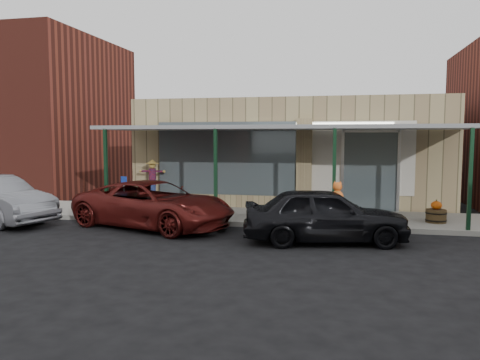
% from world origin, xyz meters
% --- Properties ---
extents(ground, '(120.00, 120.00, 0.00)m').
position_xyz_m(ground, '(0.00, 0.00, 0.00)').
color(ground, black).
rests_on(ground, ground).
extents(sidewalk, '(40.00, 3.20, 0.15)m').
position_xyz_m(sidewalk, '(0.00, 3.60, 0.07)').
color(sidewalk, gray).
rests_on(sidewalk, ground).
extents(storefront, '(12.00, 6.25, 4.20)m').
position_xyz_m(storefront, '(-0.00, 8.16, 2.09)').
color(storefront, '#96855C').
rests_on(storefront, ground).
extents(awning, '(12.00, 3.00, 3.04)m').
position_xyz_m(awning, '(0.00, 3.56, 3.01)').
color(awning, gray).
rests_on(awning, ground).
extents(block_buildings_near, '(61.00, 8.00, 8.00)m').
position_xyz_m(block_buildings_near, '(2.01, 9.20, 3.77)').
color(block_buildings_near, maroon).
rests_on(block_buildings_near, ground).
extents(barrel_scarecrow, '(1.06, 0.75, 1.74)m').
position_xyz_m(barrel_scarecrow, '(-5.00, 4.80, 0.74)').
color(barrel_scarecrow, '#49371D').
rests_on(barrel_scarecrow, sidewalk).
extents(barrel_pumpkin, '(0.72, 0.72, 0.71)m').
position_xyz_m(barrel_pumpkin, '(4.85, 3.19, 0.40)').
color(barrel_pumpkin, '#49371D').
rests_on(barrel_pumpkin, sidewalk).
extents(handicap_sign, '(0.26, 0.12, 1.30)m').
position_xyz_m(handicap_sign, '(-5.00, 2.40, 0.99)').
color(handicap_sign, gray).
rests_on(handicap_sign, sidewalk).
extents(parked_sedan, '(4.47, 2.44, 1.54)m').
position_xyz_m(parked_sedan, '(1.60, 0.44, 0.72)').
color(parked_sedan, black).
rests_on(parked_sedan, ground).
extents(car_maroon, '(5.52, 3.72, 1.41)m').
position_xyz_m(car_maroon, '(-3.55, 1.41, 0.70)').
color(car_maroon, '#4D110F').
rests_on(car_maroon, ground).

